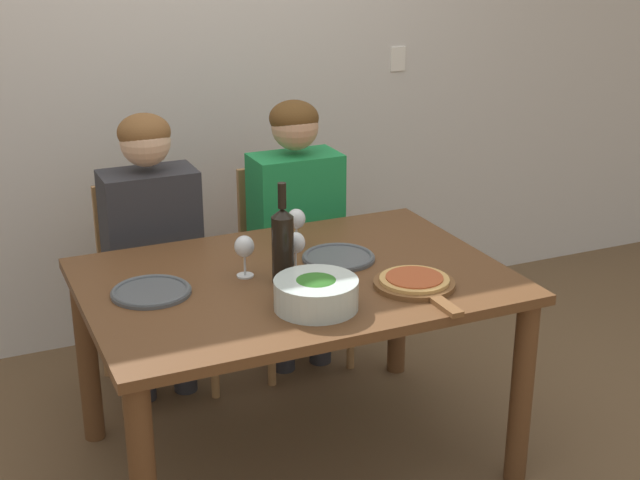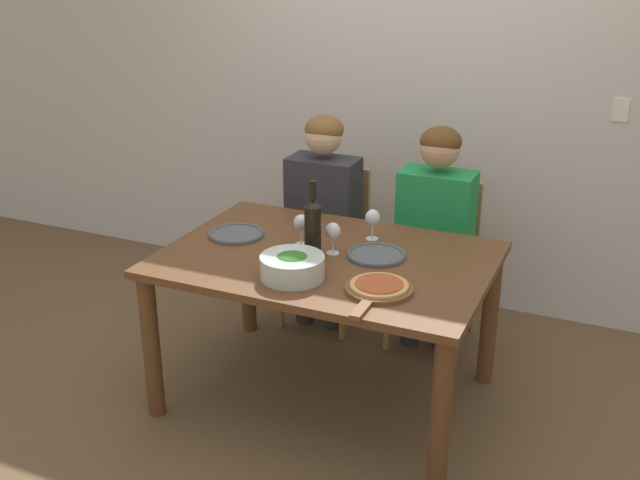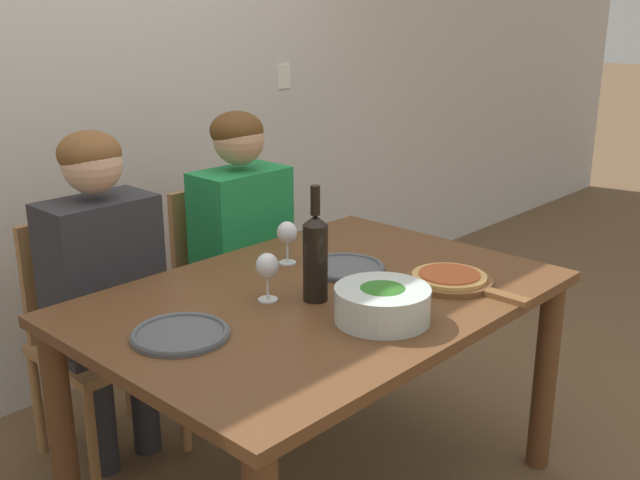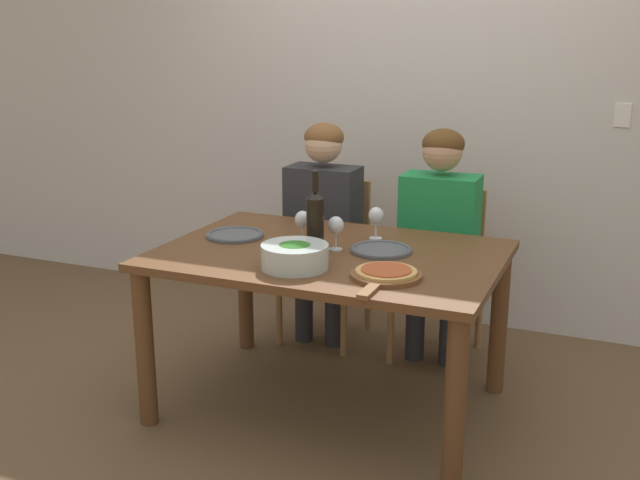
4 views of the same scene
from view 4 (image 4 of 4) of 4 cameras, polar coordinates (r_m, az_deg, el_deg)
The scene contains 15 objects.
ground_plane at distance 3.53m, azimuth 0.72°, elevation -12.50°, with size 40.00×40.00×0.00m, color brown.
back_wall at distance 4.37m, azimuth 7.42°, elevation 11.32°, with size 10.00×0.06×2.70m.
dining_table at distance 3.28m, azimuth 0.75°, elevation -2.73°, with size 1.47×1.02×0.74m.
chair_left at distance 4.17m, azimuth 0.73°, elevation -1.03°, with size 0.42×0.42×0.87m.
chair_right at distance 3.98m, azimuth 9.25°, elevation -2.02°, with size 0.42×0.42×0.87m.
person_woman at distance 4.01m, azimuth 0.16°, elevation 2.01°, with size 0.47×0.51×1.21m.
person_man at distance 3.81m, azimuth 9.02°, elevation 1.12°, with size 0.47×0.51×1.21m.
wine_bottle at distance 3.21m, azimuth -0.37°, elevation 1.53°, with size 0.08×0.08×0.36m.
broccoli_bowl at distance 3.01m, azimuth -1.93°, elevation -1.21°, with size 0.27×0.27×0.11m.
dinner_plate_left at distance 3.50m, azimuth -6.49°, elevation 0.40°, with size 0.27×0.27×0.02m.
dinner_plate_right at distance 3.25m, azimuth 4.68°, elevation -0.74°, with size 0.27×0.27×0.02m.
pizza_on_board at distance 2.90m, azimuth 5.01°, elevation -2.63°, with size 0.28×0.42×0.04m.
wine_glass_left at distance 3.34m, azimuth -1.33°, elevation 1.46°, with size 0.07×0.07×0.15m.
wine_glass_right at distance 3.43m, azimuth 4.29°, elevation 1.76°, with size 0.07×0.07×0.15m.
wine_glass_centre at distance 3.24m, azimuth 1.21°, elevation 1.01°, with size 0.07×0.07×0.15m.
Camera 4 is at (1.17, -2.89, 1.66)m, focal length 42.00 mm.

